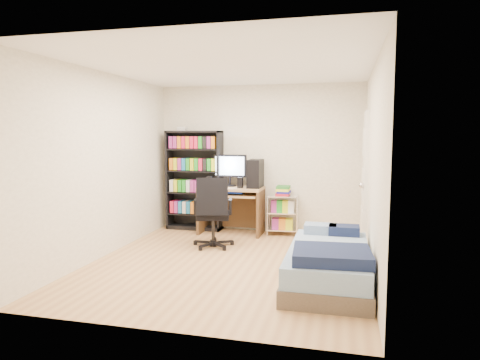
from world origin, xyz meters
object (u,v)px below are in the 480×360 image
(media_shelf, at_px, (194,179))
(bed, at_px, (329,263))
(computer_desk, at_px, (238,191))
(office_chair, at_px, (213,225))

(media_shelf, bearing_deg, bed, -43.45)
(computer_desk, height_order, office_chair, computer_desk)
(computer_desk, distance_m, bed, 2.72)
(computer_desk, bearing_deg, media_shelf, 171.12)
(computer_desk, relative_size, bed, 0.74)
(bed, bearing_deg, computer_desk, 126.38)
(media_shelf, height_order, office_chair, media_shelf)
(computer_desk, xyz_separation_m, bed, (1.59, -2.15, -0.49))
(office_chair, xyz_separation_m, bed, (1.72, -1.16, -0.11))
(media_shelf, distance_m, computer_desk, 0.85)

